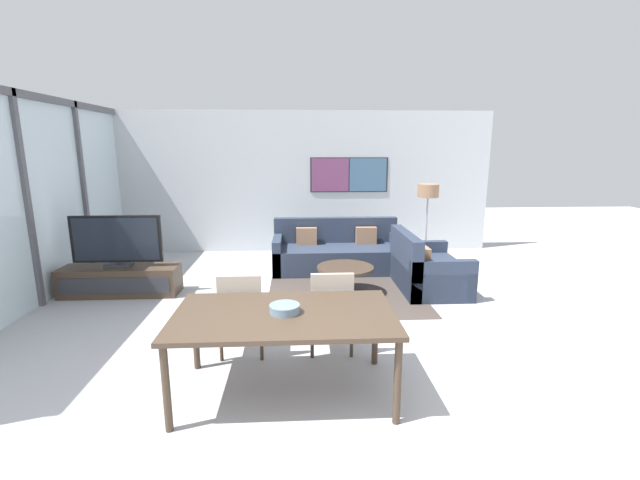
{
  "coord_description": "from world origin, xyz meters",
  "views": [
    {
      "loc": [
        0.04,
        -2.66,
        2.09
      ],
      "look_at": [
        0.32,
        2.59,
        0.95
      ],
      "focal_mm": 24.0,
      "sensor_mm": 36.0,
      "label": 1
    }
  ],
  "objects_px": {
    "television": "(117,241)",
    "coffee_table": "(345,273)",
    "tv_console": "(121,281)",
    "dining_table": "(284,320)",
    "dining_chair_centre": "(331,306)",
    "sofa_main": "(337,253)",
    "dining_chair_left": "(242,308)",
    "sofa_side": "(424,271)",
    "floor_lamp": "(428,197)",
    "fruit_bowl": "(285,308)"
  },
  "relations": [
    {
      "from": "coffee_table",
      "to": "fruit_bowl",
      "type": "relative_size",
      "value": 3.18
    },
    {
      "from": "dining_chair_centre",
      "to": "sofa_main",
      "type": "bearing_deg",
      "value": 83.59
    },
    {
      "from": "dining_table",
      "to": "dining_chair_centre",
      "type": "xyz_separation_m",
      "value": [
        0.45,
        0.74,
        -0.17
      ]
    },
    {
      "from": "fruit_bowl",
      "to": "floor_lamp",
      "type": "height_order",
      "value": "floor_lamp"
    },
    {
      "from": "dining_table",
      "to": "dining_chair_centre",
      "type": "height_order",
      "value": "dining_chair_centre"
    },
    {
      "from": "fruit_bowl",
      "to": "floor_lamp",
      "type": "bearing_deg",
      "value": 57.86
    },
    {
      "from": "television",
      "to": "sofa_main",
      "type": "distance_m",
      "value": 3.48
    },
    {
      "from": "tv_console",
      "to": "coffee_table",
      "type": "distance_m",
      "value": 3.25
    },
    {
      "from": "television",
      "to": "fruit_bowl",
      "type": "distance_m",
      "value": 3.63
    },
    {
      "from": "sofa_main",
      "to": "dining_chair_centre",
      "type": "relative_size",
      "value": 2.47
    },
    {
      "from": "tv_console",
      "to": "television",
      "type": "relative_size",
      "value": 1.3
    },
    {
      "from": "dining_chair_left",
      "to": "fruit_bowl",
      "type": "xyz_separation_m",
      "value": [
        0.46,
        -0.73,
        0.27
      ]
    },
    {
      "from": "dining_table",
      "to": "dining_chair_centre",
      "type": "relative_size",
      "value": 2.08
    },
    {
      "from": "sofa_side",
      "to": "dining_table",
      "type": "xyz_separation_m",
      "value": [
        -2.01,
        -2.69,
        0.4
      ]
    },
    {
      "from": "fruit_bowl",
      "to": "sofa_side",
      "type": "bearing_deg",
      "value": 53.36
    },
    {
      "from": "dining_chair_centre",
      "to": "fruit_bowl",
      "type": "height_order",
      "value": "dining_chair_centre"
    },
    {
      "from": "coffee_table",
      "to": "dining_table",
      "type": "bearing_deg",
      "value": -107.6
    },
    {
      "from": "sofa_side",
      "to": "coffee_table",
      "type": "relative_size",
      "value": 1.65
    },
    {
      "from": "dining_chair_left",
      "to": "dining_chair_centre",
      "type": "height_order",
      "value": "same"
    },
    {
      "from": "sofa_main",
      "to": "dining_chair_centre",
      "type": "distance_m",
      "value": 3.13
    },
    {
      "from": "sofa_main",
      "to": "television",
      "type": "bearing_deg",
      "value": -160.34
    },
    {
      "from": "sofa_main",
      "to": "dining_table",
      "type": "xyz_separation_m",
      "value": [
        -0.8,
        -3.84,
        0.4
      ]
    },
    {
      "from": "tv_console",
      "to": "dining_chair_left",
      "type": "relative_size",
      "value": 1.85
    },
    {
      "from": "sofa_main",
      "to": "dining_chair_left",
      "type": "distance_m",
      "value": 3.37
    },
    {
      "from": "dining_table",
      "to": "television",
      "type": "bearing_deg",
      "value": 132.35
    },
    {
      "from": "sofa_side",
      "to": "dining_table",
      "type": "distance_m",
      "value": 3.38
    },
    {
      "from": "dining_table",
      "to": "floor_lamp",
      "type": "relative_size",
      "value": 1.24
    },
    {
      "from": "sofa_side",
      "to": "coffee_table",
      "type": "bearing_deg",
      "value": 97.89
    },
    {
      "from": "floor_lamp",
      "to": "sofa_main",
      "type": "bearing_deg",
      "value": 173.9
    },
    {
      "from": "dining_table",
      "to": "dining_chair_left",
      "type": "height_order",
      "value": "dining_chair_left"
    },
    {
      "from": "dining_chair_left",
      "to": "dining_chair_centre",
      "type": "bearing_deg",
      "value": 0.96
    },
    {
      "from": "sofa_main",
      "to": "tv_console",
      "type": "bearing_deg",
      "value": -160.33
    },
    {
      "from": "television",
      "to": "tv_console",
      "type": "bearing_deg",
      "value": -90.0
    },
    {
      "from": "tv_console",
      "to": "coffee_table",
      "type": "relative_size",
      "value": 2.02
    },
    {
      "from": "sofa_main",
      "to": "sofa_side",
      "type": "distance_m",
      "value": 1.66
    },
    {
      "from": "television",
      "to": "coffee_table",
      "type": "relative_size",
      "value": 1.55
    },
    {
      "from": "dining_chair_left",
      "to": "dining_table",
      "type": "bearing_deg",
      "value": -57.96
    },
    {
      "from": "dining_chair_centre",
      "to": "dining_chair_left",
      "type": "bearing_deg",
      "value": -179.04
    },
    {
      "from": "sofa_main",
      "to": "sofa_side",
      "type": "bearing_deg",
      "value": -43.53
    },
    {
      "from": "dining_chair_centre",
      "to": "coffee_table",
      "type": "bearing_deg",
      "value": 78.98
    },
    {
      "from": "sofa_main",
      "to": "coffee_table",
      "type": "xyz_separation_m",
      "value": [
        0.0,
        -1.31,
        0.03
      ]
    },
    {
      "from": "coffee_table",
      "to": "dining_chair_left",
      "type": "xyz_separation_m",
      "value": [
        -1.26,
        -1.8,
        0.2
      ]
    },
    {
      "from": "tv_console",
      "to": "dining_table",
      "type": "relative_size",
      "value": 0.89
    },
    {
      "from": "television",
      "to": "sofa_main",
      "type": "height_order",
      "value": "television"
    },
    {
      "from": "dining_chair_centre",
      "to": "floor_lamp",
      "type": "relative_size",
      "value": 0.59
    },
    {
      "from": "fruit_bowl",
      "to": "dining_chair_centre",
      "type": "bearing_deg",
      "value": 58.72
    },
    {
      "from": "fruit_bowl",
      "to": "television",
      "type": "bearing_deg",
      "value": 132.38
    },
    {
      "from": "fruit_bowl",
      "to": "dining_chair_left",
      "type": "bearing_deg",
      "value": 122.2
    },
    {
      "from": "television",
      "to": "coffee_table",
      "type": "distance_m",
      "value": 3.28
    },
    {
      "from": "sofa_main",
      "to": "fruit_bowl",
      "type": "height_order",
      "value": "sofa_main"
    }
  ]
}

